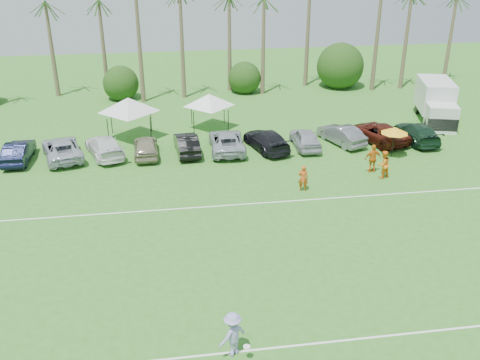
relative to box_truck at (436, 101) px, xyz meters
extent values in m
cube|color=white|center=(-20.40, -24.78, -1.76)|extent=(80.00, 0.10, 0.01)
cube|color=white|center=(-20.40, -12.78, -1.76)|extent=(80.00, 0.10, 0.01)
cone|color=brown|center=(-32.40, 11.22, 3.23)|extent=(0.44, 0.44, 10.00)
cone|color=brown|center=(-28.40, 11.22, 3.73)|extent=(0.44, 0.44, 11.00)
cone|color=brown|center=(-24.40, 11.22, 2.23)|extent=(0.44, 0.44, 8.00)
cone|color=brown|center=(-20.40, 11.22, 2.73)|extent=(0.44, 0.44, 9.00)
cone|color=brown|center=(-16.40, 11.22, 3.23)|extent=(0.44, 0.44, 10.00)
cone|color=brown|center=(-12.40, 11.22, 3.73)|extent=(0.44, 0.44, 11.00)
cone|color=brown|center=(-7.40, 11.22, 2.23)|extent=(0.44, 0.44, 8.00)
cone|color=brown|center=(-2.40, 11.22, 2.73)|extent=(0.44, 0.44, 9.00)
cone|color=brown|center=(2.60, 11.22, 3.23)|extent=(0.44, 0.44, 10.00)
cone|color=brown|center=(6.60, 11.22, 3.73)|extent=(0.44, 0.44, 11.00)
cylinder|color=brown|center=(-26.40, 12.22, -1.07)|extent=(0.30, 0.30, 1.40)
sphere|color=#18390F|center=(-26.40, 12.22, 0.03)|extent=(4.00, 4.00, 4.00)
cylinder|color=brown|center=(-14.40, 12.22, -1.07)|extent=(0.30, 0.30, 1.40)
sphere|color=#18390F|center=(-14.40, 12.22, 0.03)|extent=(4.00, 4.00, 4.00)
cylinder|color=brown|center=(-4.40, 12.22, -1.07)|extent=(0.30, 0.30, 1.40)
sphere|color=#18390F|center=(-4.40, 12.22, 0.03)|extent=(4.00, 4.00, 4.00)
imported|color=#CC4D16|center=(-14.37, -11.47, -0.93)|extent=(0.70, 0.55, 1.67)
imported|color=orange|center=(-8.77, -10.35, -0.84)|extent=(1.08, 0.96, 1.85)
imported|color=orange|center=(-9.10, -9.39, -0.80)|extent=(1.14, 0.50, 1.93)
cube|color=silver|center=(0.21, 0.78, 0.29)|extent=(3.64, 5.11, 2.50)
cube|color=silver|center=(-0.64, -2.31, -0.72)|extent=(2.70, 2.35, 2.10)
cube|color=black|center=(-0.84, -3.04, -1.02)|extent=(2.30, 0.90, 1.00)
cube|color=#E5590C|center=(1.43, 0.44, -0.17)|extent=(0.45, 1.55, 0.90)
cylinder|color=black|center=(-1.55, -1.85, -1.32)|extent=(0.53, 0.95, 0.90)
cylinder|color=black|center=(0.38, -2.39, -1.32)|extent=(0.53, 0.95, 0.90)
cylinder|color=black|center=(-0.43, 2.20, -1.32)|extent=(0.53, 0.95, 0.90)
cylinder|color=black|center=(1.50, 1.67, -1.32)|extent=(0.53, 0.95, 0.90)
cylinder|color=black|center=(-26.67, -2.19, -0.67)|extent=(0.06, 0.06, 2.19)
cylinder|color=black|center=(-23.58, -2.19, -0.67)|extent=(0.06, 0.06, 2.19)
cylinder|color=black|center=(-26.67, 0.90, -0.67)|extent=(0.06, 0.06, 2.19)
cylinder|color=black|center=(-23.58, 0.90, -0.67)|extent=(0.06, 0.06, 2.19)
pyramid|color=silver|center=(-25.13, -0.64, 1.52)|extent=(4.74, 4.74, 1.10)
cylinder|color=black|center=(-20.28, -0.52, -0.80)|extent=(0.06, 0.06, 1.94)
cylinder|color=black|center=(-17.57, -0.52, -0.80)|extent=(0.06, 0.06, 1.94)
cylinder|color=black|center=(-20.28, 2.19, -0.80)|extent=(0.06, 0.06, 1.94)
cylinder|color=black|center=(-17.57, 2.19, -0.80)|extent=(0.06, 0.06, 1.94)
pyramid|color=white|center=(-18.92, 0.84, 1.15)|extent=(4.19, 4.19, 0.97)
cylinder|color=black|center=(-6.66, -6.93, -0.79)|extent=(0.05, 0.05, 1.95)
cone|color=yellow|center=(-6.66, -6.93, 0.18)|extent=(1.95, 1.95, 0.44)
imported|color=#9992CF|center=(-20.56, -24.84, -0.84)|extent=(1.38, 1.23, 1.85)
cylinder|color=white|center=(-20.09, -25.23, -1.15)|extent=(0.27, 0.27, 0.03)
imported|color=black|center=(-32.68, -3.97, -1.05)|extent=(1.52, 4.35, 1.43)
imported|color=#AEB4C0|center=(-29.78, -3.88, -1.05)|extent=(3.70, 5.62, 1.43)
imported|color=white|center=(-26.87, -3.82, -1.05)|extent=(3.47, 5.32, 1.43)
imported|color=gray|center=(-23.97, -4.26, -1.05)|extent=(1.84, 4.27, 1.43)
imported|color=black|center=(-21.06, -4.18, -1.05)|extent=(1.83, 4.45, 1.43)
imported|color=#A2A9B0|center=(-18.15, -4.13, -1.05)|extent=(2.57, 5.25, 1.43)
imported|color=black|center=(-15.25, -4.26, -1.05)|extent=(3.23, 5.30, 1.43)
imported|color=#AAAAB5|center=(-12.34, -4.36, -1.05)|extent=(1.76, 4.23, 1.43)
imported|color=slate|center=(-9.43, -3.94, -1.05)|extent=(2.90, 4.61, 1.43)
imported|color=#531910|center=(-6.53, -3.96, -1.05)|extent=(3.89, 5.65, 1.43)
imported|color=#173521|center=(-3.62, -4.36, -1.05)|extent=(2.08, 4.97, 1.43)
camera|label=1|loc=(-22.60, -40.27, 12.62)|focal=40.00mm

